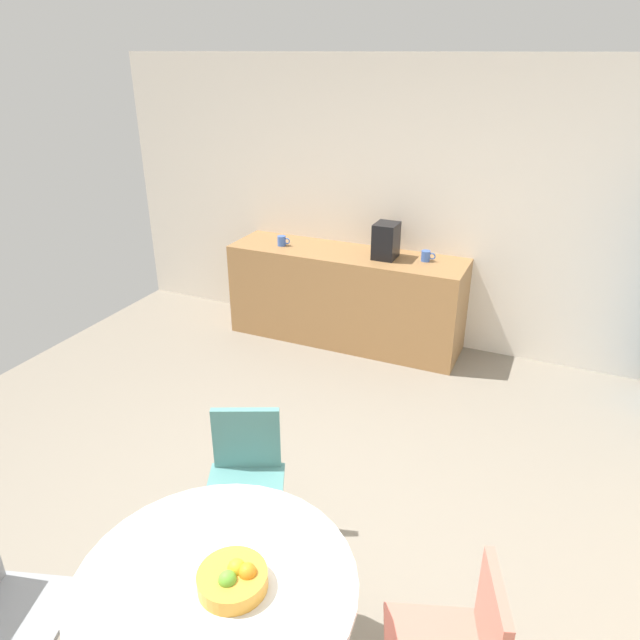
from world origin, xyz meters
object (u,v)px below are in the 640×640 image
(fruit_bowl, at_px, (233,579))
(mug_green, at_px, (426,256))
(chair_teal, at_px, (246,465))
(round_table, at_px, (218,606))
(mug_white, at_px, (282,241))
(coffee_maker, at_px, (386,241))
(chair_coral, at_px, (465,640))

(fruit_bowl, bearing_deg, mug_green, 93.17)
(chair_teal, relative_size, mug_green, 6.43)
(round_table, bearing_deg, mug_green, 91.89)
(chair_teal, xyz_separation_m, mug_white, (-1.10, 2.58, 0.43))
(fruit_bowl, bearing_deg, mug_white, 114.55)
(mug_white, height_order, coffee_maker, coffee_maker)
(mug_green, bearing_deg, chair_coral, -72.37)
(chair_coral, bearing_deg, coffee_maker, 113.58)
(round_table, height_order, coffee_maker, coffee_maker)
(round_table, height_order, chair_coral, chair_coral)
(chair_teal, height_order, fruit_bowl, fruit_bowl)
(chair_coral, height_order, coffee_maker, coffee_maker)
(fruit_bowl, distance_m, mug_white, 3.80)
(fruit_bowl, height_order, mug_green, mug_green)
(chair_coral, height_order, mug_white, mug_white)
(chair_coral, distance_m, coffee_maker, 3.54)
(coffee_maker, bearing_deg, fruit_bowl, -80.98)
(chair_teal, distance_m, mug_white, 2.83)
(chair_coral, height_order, fruit_bowl, fruit_bowl)
(fruit_bowl, bearing_deg, chair_coral, 20.49)
(mug_green, bearing_deg, fruit_bowl, -86.83)
(chair_teal, height_order, mug_white, mug_white)
(chair_coral, xyz_separation_m, fruit_bowl, (-0.84, -0.31, 0.27))
(round_table, xyz_separation_m, chair_teal, (-0.40, 0.89, -0.09))
(chair_coral, relative_size, chair_teal, 1.00)
(chair_coral, bearing_deg, mug_green, 107.63)
(round_table, distance_m, fruit_bowl, 0.20)
(round_table, xyz_separation_m, mug_green, (-0.12, 3.59, 0.33))
(round_table, xyz_separation_m, fruit_bowl, (0.08, 0.01, 0.18))
(mug_green, bearing_deg, coffee_maker, -170.34)
(round_table, bearing_deg, mug_white, 113.39)
(mug_green, bearing_deg, mug_white, -174.99)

